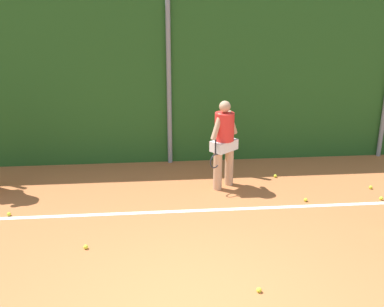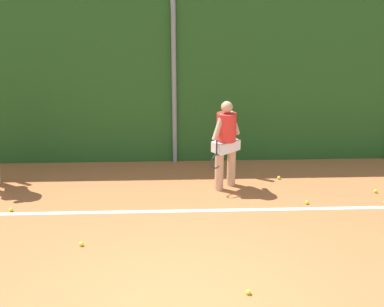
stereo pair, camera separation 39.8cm
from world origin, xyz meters
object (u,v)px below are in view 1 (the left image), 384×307
(tennis_ball_7, at_px, (86,247))
(tennis_ball_0, at_px, (306,200))
(tennis_ball_1, at_px, (371,187))
(tennis_ball_4, at_px, (275,176))
(tennis_ball_8, at_px, (259,290))
(player_midcourt, at_px, (224,140))
(tennis_ball_9, at_px, (381,198))
(tennis_ball_6, at_px, (9,214))

(tennis_ball_7, bearing_deg, tennis_ball_0, 19.07)
(tennis_ball_1, height_order, tennis_ball_7, same)
(tennis_ball_4, height_order, tennis_ball_8, same)
(tennis_ball_1, xyz_separation_m, tennis_ball_8, (-2.88, -3.00, 0.00))
(tennis_ball_7, xyz_separation_m, tennis_ball_8, (2.32, -1.26, 0.00))
(tennis_ball_0, height_order, tennis_ball_7, same)
(player_midcourt, bearing_deg, tennis_ball_8, 49.40)
(player_midcourt, distance_m, tennis_ball_4, 1.51)
(tennis_ball_0, relative_size, tennis_ball_9, 1.00)
(tennis_ball_0, distance_m, tennis_ball_9, 1.39)
(tennis_ball_9, bearing_deg, tennis_ball_1, 85.82)
(tennis_ball_9, bearing_deg, tennis_ball_4, 142.99)
(tennis_ball_8, bearing_deg, tennis_ball_7, 151.38)
(tennis_ball_0, bearing_deg, tennis_ball_9, -2.65)
(tennis_ball_0, height_order, tennis_ball_1, same)
(tennis_ball_8, bearing_deg, tennis_ball_0, 60.51)
(tennis_ball_7, bearing_deg, tennis_ball_1, 18.49)
(tennis_ball_9, bearing_deg, tennis_ball_7, -166.51)
(tennis_ball_6, height_order, tennis_ball_7, same)
(tennis_ball_7, distance_m, tennis_ball_8, 2.64)
(tennis_ball_4, xyz_separation_m, tennis_ball_8, (-1.20, -3.74, 0.00))
(tennis_ball_1, relative_size, tennis_ball_7, 1.00)
(tennis_ball_0, distance_m, tennis_ball_6, 5.20)
(tennis_ball_9, bearing_deg, player_midcourt, 162.57)
(player_midcourt, relative_size, tennis_ball_1, 25.84)
(tennis_ball_6, bearing_deg, player_midcourt, 13.35)
(player_midcourt, xyz_separation_m, tennis_ball_9, (2.78, -0.87, -0.92))
(tennis_ball_1, bearing_deg, player_midcourt, 172.46)
(tennis_ball_6, bearing_deg, tennis_ball_8, -33.41)
(tennis_ball_7, distance_m, tennis_ball_9, 5.31)
(tennis_ball_9, bearing_deg, tennis_ball_6, -179.74)
(tennis_ball_7, relative_size, tennis_ball_9, 1.00)
(tennis_ball_8, height_order, tennis_ball_9, same)
(tennis_ball_1, bearing_deg, tennis_ball_9, -94.18)
(player_midcourt, bearing_deg, tennis_ball_7, 2.04)
(player_midcourt, bearing_deg, tennis_ball_4, 158.23)
(tennis_ball_0, xyz_separation_m, tennis_ball_4, (-0.25, 1.17, 0.00))
(tennis_ball_4, height_order, tennis_ball_7, same)
(tennis_ball_1, distance_m, tennis_ball_7, 5.48)
(player_midcourt, distance_m, tennis_ball_8, 3.50)
(player_midcourt, relative_size, tennis_ball_8, 25.84)
(tennis_ball_4, bearing_deg, tennis_ball_7, -144.85)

